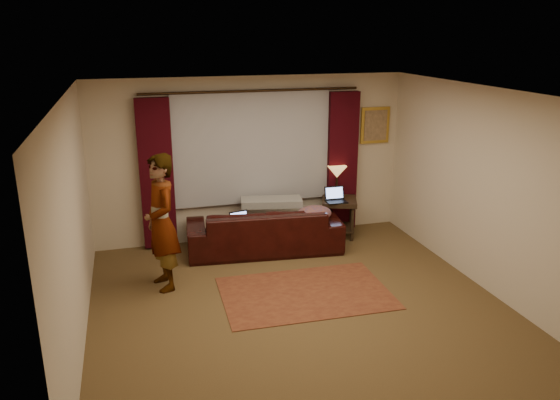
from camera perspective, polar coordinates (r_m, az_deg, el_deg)
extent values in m
cube|color=brown|center=(6.89, 1.95, -10.98)|extent=(5.00, 5.00, 0.01)
cube|color=silver|center=(6.10, 2.21, 11.09)|extent=(5.00, 5.00, 0.02)
cube|color=beige|center=(8.70, -2.97, 4.30)|extent=(5.00, 0.02, 2.60)
cube|color=beige|center=(4.25, 12.60, -10.66)|extent=(5.00, 0.02, 2.60)
cube|color=beige|center=(6.13, -20.81, -2.53)|extent=(0.02, 5.00, 2.60)
cube|color=beige|center=(7.50, 20.58, 1.04)|extent=(0.02, 5.00, 2.60)
cube|color=#A2A1A9|center=(8.60, -2.90, 5.51)|extent=(2.50, 0.05, 1.80)
cube|color=black|center=(8.43, -12.79, 2.61)|extent=(0.50, 0.14, 2.30)
cube|color=black|center=(9.07, 6.49, 3.97)|extent=(0.50, 0.14, 2.30)
cylinder|color=black|center=(8.42, -2.92, 11.31)|extent=(0.04, 0.04, 3.40)
cube|color=#B99232|center=(9.27, 9.89, 7.71)|extent=(0.50, 0.04, 0.60)
imported|color=black|center=(8.33, -1.67, -2.23)|extent=(2.43, 1.24, 0.94)
cube|color=gray|center=(8.42, -0.90, 1.44)|extent=(1.00, 0.55, 0.11)
ellipsoid|color=#714853|center=(8.32, 3.61, -1.46)|extent=(0.61, 0.51, 0.23)
cube|color=brown|center=(7.18, 2.65, -9.67)|extent=(2.19, 1.49, 0.01)
cube|color=black|center=(9.01, 6.15, -1.83)|extent=(0.71, 0.71, 0.64)
imported|color=gray|center=(7.16, -12.29, -2.33)|extent=(0.64, 0.64, 1.80)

